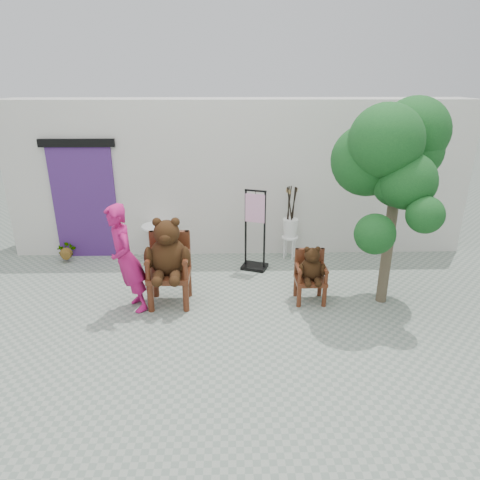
{
  "coord_description": "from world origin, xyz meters",
  "views": [
    {
      "loc": [
        -0.19,
        -5.47,
        3.38
      ],
      "look_at": [
        -0.04,
        0.89,
        0.95
      ],
      "focal_mm": 32.0,
      "sensor_mm": 36.0,
      "label": 1
    }
  ],
  "objects_px": {
    "person": "(126,259)",
    "chair_big": "(168,257)",
    "stool_bucket": "(290,227)",
    "display_stand": "(255,239)",
    "chair_small": "(311,270)",
    "tree": "(395,156)",
    "cafe_table": "(158,238)"
  },
  "relations": [
    {
      "from": "person",
      "to": "chair_big",
      "type": "bearing_deg",
      "value": 80.54
    },
    {
      "from": "chair_big",
      "to": "stool_bucket",
      "type": "relative_size",
      "value": 0.98
    },
    {
      "from": "display_stand",
      "to": "chair_small",
      "type": "bearing_deg",
      "value": -37.0
    },
    {
      "from": "person",
      "to": "tree",
      "type": "relative_size",
      "value": 0.54
    },
    {
      "from": "display_stand",
      "to": "tree",
      "type": "height_order",
      "value": "tree"
    },
    {
      "from": "chair_big",
      "to": "stool_bucket",
      "type": "height_order",
      "value": "stool_bucket"
    },
    {
      "from": "chair_big",
      "to": "cafe_table",
      "type": "bearing_deg",
      "value": 104.33
    },
    {
      "from": "person",
      "to": "cafe_table",
      "type": "distance_m",
      "value": 2.01
    },
    {
      "from": "chair_small",
      "to": "stool_bucket",
      "type": "relative_size",
      "value": 0.65
    },
    {
      "from": "person",
      "to": "cafe_table",
      "type": "xyz_separation_m",
      "value": [
        0.14,
        1.96,
        -0.41
      ]
    },
    {
      "from": "person",
      "to": "display_stand",
      "type": "bearing_deg",
      "value": 98.74
    },
    {
      "from": "tree",
      "to": "chair_small",
      "type": "bearing_deg",
      "value": -173.86
    },
    {
      "from": "chair_small",
      "to": "stool_bucket",
      "type": "bearing_deg",
      "value": 93.16
    },
    {
      "from": "tree",
      "to": "chair_big",
      "type": "bearing_deg",
      "value": -177.47
    },
    {
      "from": "display_stand",
      "to": "tree",
      "type": "distance_m",
      "value": 2.84
    },
    {
      "from": "display_stand",
      "to": "stool_bucket",
      "type": "height_order",
      "value": "display_stand"
    },
    {
      "from": "person",
      "to": "stool_bucket",
      "type": "bearing_deg",
      "value": 97.92
    },
    {
      "from": "chair_big",
      "to": "cafe_table",
      "type": "distance_m",
      "value": 1.86
    },
    {
      "from": "person",
      "to": "tree",
      "type": "distance_m",
      "value": 4.23
    },
    {
      "from": "cafe_table",
      "to": "tree",
      "type": "height_order",
      "value": "tree"
    },
    {
      "from": "person",
      "to": "stool_bucket",
      "type": "height_order",
      "value": "person"
    },
    {
      "from": "chair_small",
      "to": "person",
      "type": "relative_size",
      "value": 0.55
    },
    {
      "from": "cafe_table",
      "to": "stool_bucket",
      "type": "xyz_separation_m",
      "value": [
        2.58,
        0.0,
        0.2
      ]
    },
    {
      "from": "chair_small",
      "to": "stool_bucket",
      "type": "height_order",
      "value": "stool_bucket"
    },
    {
      "from": "cafe_table",
      "to": "stool_bucket",
      "type": "distance_m",
      "value": 2.58
    },
    {
      "from": "cafe_table",
      "to": "display_stand",
      "type": "distance_m",
      "value": 1.92
    },
    {
      "from": "chair_big",
      "to": "tree",
      "type": "distance_m",
      "value": 3.69
    },
    {
      "from": "chair_small",
      "to": "chair_big",
      "type": "bearing_deg",
      "value": -179.35
    },
    {
      "from": "person",
      "to": "tree",
      "type": "xyz_separation_m",
      "value": [
        3.96,
        0.35,
        1.44
      ]
    },
    {
      "from": "chair_big",
      "to": "tree",
      "type": "relative_size",
      "value": 0.46
    },
    {
      "from": "stool_bucket",
      "to": "tree",
      "type": "xyz_separation_m",
      "value": [
        1.25,
        -1.62,
        1.65
      ]
    },
    {
      "from": "stool_bucket",
      "to": "chair_big",
      "type": "bearing_deg",
      "value": -140.28
    }
  ]
}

